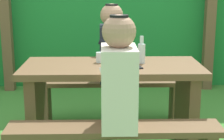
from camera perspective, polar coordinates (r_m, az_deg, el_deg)
name	(u,v)px	position (r m, az deg, el deg)	size (l,w,h in m)	color
hedge_backdrop	(108,3)	(5.10, -0.62, 10.36)	(6.40, 0.79, 2.13)	#208134
pergola_post_left	(6,14)	(4.72, -16.19, 8.29)	(0.12, 0.12, 1.92)	brown
pergola_post_right	(210,14)	(4.76, 15.02, 8.40)	(0.12, 0.12, 1.92)	brown
picnic_table	(112,92)	(2.93, 0.00, -3.48)	(1.40, 0.64, 0.71)	brown
bench_far	(111,92)	(3.53, -0.22, -3.50)	(1.40, 0.24, 0.43)	brown
person_white_shirt	(119,76)	(2.30, 1.07, -1.01)	(0.25, 0.35, 0.72)	silver
person_black_coat	(112,46)	(3.42, -0.05, 3.77)	(0.25, 0.35, 0.72)	black
drinking_glass	(100,57)	(2.95, -1.87, 1.98)	(0.07, 0.07, 0.08)	silver
bottle_left	(141,52)	(2.92, 4.60, 2.76)	(0.06, 0.06, 0.22)	silver
cell_phone	(136,67)	(2.78, 3.67, 0.52)	(0.07, 0.14, 0.01)	black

